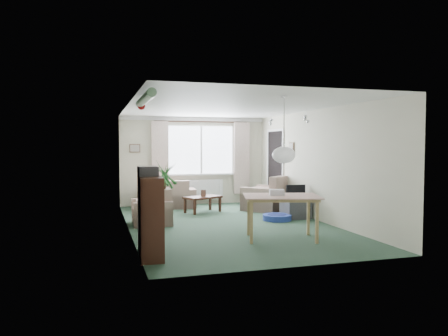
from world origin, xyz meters
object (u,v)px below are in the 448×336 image
object	(u,v)px
armchair_corner	(266,193)
coffee_table	(203,204)
houseplant	(165,193)
pet_bed	(277,217)
tv_cube	(296,206)
dining_table	(281,218)
sofa	(167,194)
armchair_left	(152,207)
bookshelf	(150,216)

from	to	relation	value
armchair_corner	coffee_table	world-z (taller)	armchair_corner
houseplant	pet_bed	bearing A→B (deg)	-5.25
coffee_table	tv_cube	world-z (taller)	tv_cube
coffee_table	dining_table	distance (m)	3.40
coffee_table	houseplant	bearing A→B (deg)	-130.15
coffee_table	houseplant	xyz separation A→B (m)	(-1.12, -1.33, 0.44)
dining_table	armchair_corner	bearing A→B (deg)	72.75
houseplant	tv_cube	distance (m)	2.96
dining_table	pet_bed	distance (m)	1.95
dining_table	pet_bed	bearing A→B (deg)	68.72
sofa	dining_table	world-z (taller)	dining_table
armchair_corner	houseplant	distance (m)	2.98
sofa	tv_cube	bearing A→B (deg)	141.70
coffee_table	armchair_left	bearing A→B (deg)	-137.69
pet_bed	sofa	bearing A→B (deg)	128.10
coffee_table	bookshelf	bearing A→B (deg)	-114.04
armchair_corner	pet_bed	world-z (taller)	armchair_corner
armchair_corner	armchair_left	distance (m)	3.18
armchair_corner	bookshelf	xyz separation A→B (m)	(-3.31, -3.74, 0.16)
coffee_table	houseplant	size ratio (longest dim) A/B	0.68
coffee_table	bookshelf	distance (m)	4.25
coffee_table	tv_cube	distance (m)	2.27
pet_bed	houseplant	bearing A→B (deg)	174.75
houseplant	dining_table	world-z (taller)	houseplant
pet_bed	tv_cube	bearing A→B (deg)	19.54
dining_table	tv_cube	world-z (taller)	dining_table
armchair_corner	tv_cube	world-z (taller)	armchair_corner
coffee_table	dining_table	world-z (taller)	dining_table
houseplant	dining_table	size ratio (longest dim) A/B	1.08
pet_bed	armchair_left	bearing A→B (deg)	173.73
armchair_left	tv_cube	distance (m)	3.20
bookshelf	sofa	bearing A→B (deg)	80.96
bookshelf	pet_bed	size ratio (longest dim) A/B	1.90
bookshelf	dining_table	size ratio (longest dim) A/B	1.00
dining_table	pet_bed	xyz separation A→B (m)	(0.70, 1.79, -0.31)
armchair_left	bookshelf	distance (m)	2.64
houseplant	tv_cube	xyz separation A→B (m)	(2.94, -0.03, -0.37)
dining_table	armchair_left	bearing A→B (deg)	133.48
sofa	tv_cube	xyz separation A→B (m)	(2.53, -2.37, -0.09)
dining_table	pet_bed	size ratio (longest dim) A/B	1.91
armchair_left	bookshelf	bearing A→B (deg)	-6.26
sofa	coffee_table	distance (m)	1.25
sofa	coffee_table	bearing A→B (deg)	130.38
bookshelf	dining_table	world-z (taller)	bookshelf
bookshelf	houseplant	bearing A→B (deg)	79.30
sofa	houseplant	xyz separation A→B (m)	(-0.41, -2.34, 0.27)
armchair_corner	coffee_table	bearing A→B (deg)	-43.45
armchair_left	dining_table	size ratio (longest dim) A/B	0.69
armchair_corner	coffee_table	size ratio (longest dim) A/B	1.11
tv_cube	pet_bed	bearing A→B (deg)	-158.23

